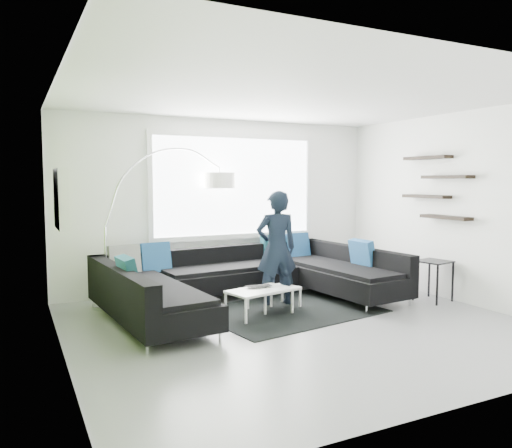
{
  "coord_description": "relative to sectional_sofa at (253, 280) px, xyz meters",
  "views": [
    {
      "loc": [
        -3.18,
        -5.21,
        1.8
      ],
      "look_at": [
        -0.17,
        0.9,
        1.2
      ],
      "focal_mm": 35.0,
      "sensor_mm": 36.0,
      "label": 1
    }
  ],
  "objects": [
    {
      "name": "sectional_sofa",
      "position": [
        0.0,
        0.0,
        0.0
      ],
      "size": [
        4.22,
        2.83,
        0.87
      ],
      "rotation": [
        0.0,
        0.0,
        0.09
      ],
      "color": "black",
      "rests_on": "ground"
    },
    {
      "name": "room_shell",
      "position": [
        0.17,
        -0.88,
        1.43
      ],
      "size": [
        5.54,
        5.04,
        2.82
      ],
      "color": "white",
      "rests_on": "ground"
    },
    {
      "name": "arc_lamp",
      "position": [
        -1.88,
        0.87,
        0.77
      ],
      "size": [
        2.2,
        0.89,
        2.3
      ],
      "primitive_type": null,
      "rotation": [
        0.0,
        0.0,
        0.1
      ],
      "color": "silver",
      "rests_on": "ground"
    },
    {
      "name": "rug",
      "position": [
        0.33,
        -0.43,
        -0.38
      ],
      "size": [
        2.56,
        2.03,
        0.01
      ],
      "primitive_type": "cube",
      "rotation": [
        0.0,
        0.0,
        0.16
      ],
      "color": "black",
      "rests_on": "ground"
    },
    {
      "name": "side_table",
      "position": [
        2.57,
        -0.87,
        -0.08
      ],
      "size": [
        0.52,
        0.52,
        0.61
      ],
      "primitive_type": "cube",
      "rotation": [
        0.0,
        0.0,
        0.19
      ],
      "color": "black",
      "rests_on": "ground"
    },
    {
      "name": "coffee_table",
      "position": [
        0.05,
        -0.35,
        -0.2
      ],
      "size": [
        1.2,
        0.86,
        0.35
      ],
      "primitive_type": "cube",
      "rotation": [
        0.0,
        0.0,
        0.23
      ],
      "color": "white",
      "rests_on": "ground"
    },
    {
      "name": "person",
      "position": [
        0.36,
        -0.03,
        0.44
      ],
      "size": [
        0.74,
        0.6,
        1.65
      ],
      "primitive_type": "imported",
      "rotation": [
        0.0,
        0.0,
        2.97
      ],
      "color": "black",
      "rests_on": "ground"
    },
    {
      "name": "laptop",
      "position": [
        -0.09,
        -0.4,
        -0.01
      ],
      "size": [
        0.39,
        0.28,
        0.03
      ],
      "primitive_type": "imported",
      "rotation": [
        0.0,
        0.0,
        -0.08
      ],
      "color": "black",
      "rests_on": "coffee_table"
    },
    {
      "name": "ground",
      "position": [
        0.13,
        -1.08,
        -0.38
      ],
      "size": [
        5.5,
        5.5,
        0.0
      ],
      "primitive_type": "plane",
      "color": "gray",
      "rests_on": "ground"
    }
  ]
}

